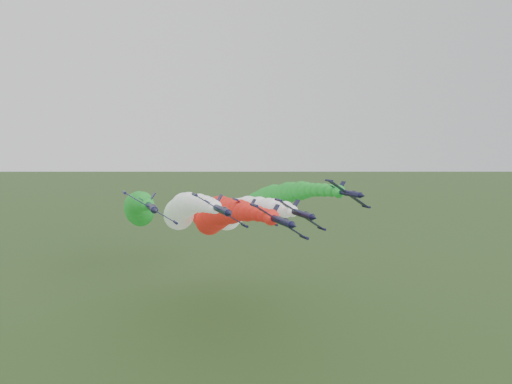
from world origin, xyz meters
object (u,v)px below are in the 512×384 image
at_px(jet_inner_left, 182,210).
at_px(jet_inner_right, 235,213).
at_px(jet_outer_right, 271,199).
at_px(jet_outer_left, 139,209).
at_px(jet_lead, 217,217).
at_px(jet_trail, 210,211).

xyz_separation_m(jet_inner_left, jet_inner_right, (16.24, 1.60, -1.68)).
bearing_deg(jet_outer_right, jet_inner_right, -154.27).
distance_m(jet_inner_left, jet_outer_right, 31.57).
distance_m(jet_inner_left, jet_outer_left, 13.16).
xyz_separation_m(jet_inner_right, jet_outer_left, (-27.50, 5.20, 1.87)).
bearing_deg(jet_outer_right, jet_outer_left, -177.77).
bearing_deg(jet_outer_left, jet_inner_left, -31.13).
relative_size(jet_inner_right, jet_outer_left, 1.00).
relative_size(jet_lead, jet_outer_right, 1.00).
relative_size(jet_lead, jet_outer_left, 1.00).
height_order(jet_inner_right, jet_outer_right, jet_outer_right).
distance_m(jet_inner_right, jet_trail, 14.66).
xyz_separation_m(jet_lead, jet_inner_right, (8.14, 10.25, -0.65)).
bearing_deg(jet_trail, jet_outer_left, -159.33).
bearing_deg(jet_lead, jet_outer_left, 141.41).
bearing_deg(jet_inner_right, jet_trail, 105.71).
relative_size(jet_inner_left, jet_outer_right, 1.00).
relative_size(jet_inner_right, jet_outer_right, 1.00).
xyz_separation_m(jet_inner_left, jet_outer_left, (-11.26, 6.80, 0.19)).
bearing_deg(jet_inner_left, jet_trail, 51.94).
height_order(jet_lead, jet_inner_right, jet_lead).
bearing_deg(jet_outer_left, jet_inner_right, -10.70).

